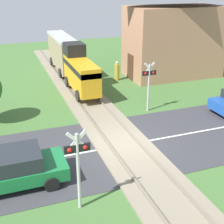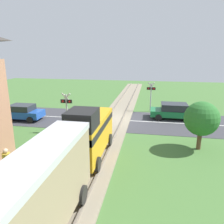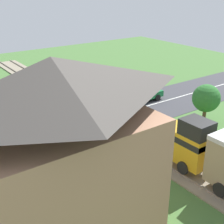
# 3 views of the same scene
# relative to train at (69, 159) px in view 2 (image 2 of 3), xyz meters

# --- Properties ---
(ground_plane) EXTENTS (60.00, 60.00, 0.00)m
(ground_plane) POSITION_rel_train_xyz_m (0.00, -11.44, -1.86)
(ground_plane) COLOR #426B33
(road_surface) EXTENTS (48.00, 6.40, 0.02)m
(road_surface) POSITION_rel_train_xyz_m (0.00, -11.44, -1.85)
(road_surface) COLOR #38383D
(road_surface) RESTS_ON ground_plane
(track_bed) EXTENTS (2.80, 48.00, 0.24)m
(track_bed) POSITION_rel_train_xyz_m (0.00, -11.44, -1.80)
(track_bed) COLOR gray
(track_bed) RESTS_ON ground_plane
(train) EXTENTS (1.58, 12.01, 3.18)m
(train) POSITION_rel_train_xyz_m (0.00, 0.00, 0.00)
(train) COLOR gold
(train) RESTS_ON track_bed
(car_near_crossing) EXTENTS (4.32, 2.08, 1.47)m
(car_near_crossing) POSITION_rel_train_xyz_m (-5.36, -12.88, -1.09)
(car_near_crossing) COLOR #197038
(car_near_crossing) RESTS_ON ground_plane
(car_far_side) EXTENTS (3.76, 1.87, 1.44)m
(car_far_side) POSITION_rel_train_xyz_m (8.46, -10.00, -1.11)
(car_far_side) COLOR #1E4CA8
(car_far_side) RESTS_ON ground_plane
(crossing_signal_west_approach) EXTENTS (0.90, 0.18, 3.11)m
(crossing_signal_west_approach) POSITION_rel_train_xyz_m (-3.17, -15.13, 0.13)
(crossing_signal_west_approach) COLOR #B7B7B7
(crossing_signal_west_approach) RESTS_ON ground_plane
(crossing_signal_east_approach) EXTENTS (0.90, 0.18, 3.11)m
(crossing_signal_east_approach) POSITION_rel_train_xyz_m (3.17, -7.75, 0.13)
(crossing_signal_east_approach) COLOR #B7B7B7
(crossing_signal_east_approach) RESTS_ON ground_plane
(pedestrian_by_station) EXTENTS (0.38, 0.38, 1.55)m
(pedestrian_by_station) POSITION_rel_train_xyz_m (3.67, -1.01, -1.16)
(pedestrian_by_station) COLOR gold
(pedestrian_by_station) RESTS_ON ground_plane
(tree_roadside_hedge) EXTENTS (2.17, 2.17, 3.14)m
(tree_roadside_hedge) POSITION_rel_train_xyz_m (-6.35, -6.20, 0.18)
(tree_roadside_hedge) COLOR brown
(tree_roadside_hedge) RESTS_ON ground_plane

